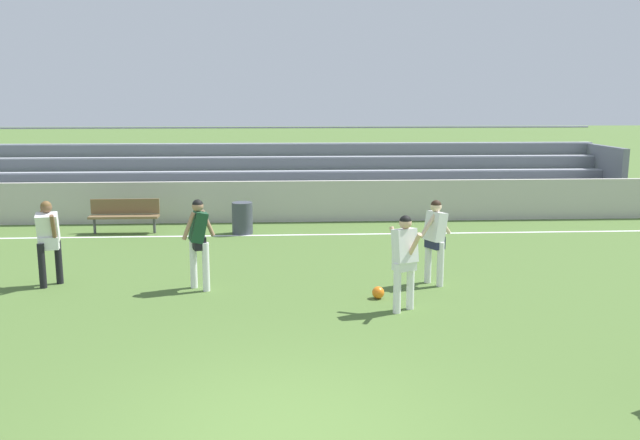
{
  "coord_description": "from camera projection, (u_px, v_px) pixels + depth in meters",
  "views": [
    {
      "loc": [
        0.03,
        -6.48,
        3.51
      ],
      "look_at": [
        0.79,
        6.71,
        1.07
      ],
      "focal_mm": 36.79,
      "sensor_mm": 36.0,
      "label": 1
    }
  ],
  "objects": [
    {
      "name": "field_line_sideline",
      "position": [
        282.0,
        235.0,
        17.15
      ],
      "size": [
        44.0,
        0.12,
        0.01
      ],
      "primitive_type": "cube",
      "color": "white",
      "rests_on": "ground"
    },
    {
      "name": "sideline_wall",
      "position": [
        282.0,
        201.0,
        18.93
      ],
      "size": [
        48.0,
        0.16,
        1.19
      ],
      "primitive_type": "cube",
      "color": "#BCB7AD",
      "rests_on": "ground"
    },
    {
      "name": "bench_near_bin",
      "position": [
        125.0,
        213.0,
        17.35
      ],
      "size": [
        1.8,
        0.4,
        0.9
      ],
      "color": "brown",
      "rests_on": "ground"
    },
    {
      "name": "player_dark_deep_cover",
      "position": [
        199.0,
        236.0,
        12.09
      ],
      "size": [
        0.59,
        0.46,
        1.7
      ],
      "color": "white",
      "rests_on": "ground"
    },
    {
      "name": "soccer_ball",
      "position": [
        378.0,
        293.0,
        11.69
      ],
      "size": [
        0.22,
        0.22,
        0.22
      ],
      "primitive_type": "sphere",
      "color": "orange",
      "rests_on": "ground"
    },
    {
      "name": "ground_plane",
      "position": [
        282.0,
        433.0,
        6.99
      ],
      "size": [
        160.0,
        160.0,
        0.0
      ],
      "primitive_type": "plane",
      "color": "#4C6B30"
    },
    {
      "name": "player_white_trailing_run",
      "position": [
        48.0,
        236.0,
        12.34
      ],
      "size": [
        0.45,
        0.6,
        1.64
      ],
      "color": "black",
      "rests_on": "ground"
    },
    {
      "name": "bleacher_stand",
      "position": [
        267.0,
        175.0,
        20.9
      ],
      "size": [
        22.27,
        2.98,
        2.59
      ],
      "color": "#9EA3AD",
      "rests_on": "ground"
    },
    {
      "name": "trash_bin",
      "position": [
        242.0,
        218.0,
        17.27
      ],
      "size": [
        0.54,
        0.54,
        0.84
      ],
      "primitive_type": "cylinder",
      "color": "#3D424C",
      "rests_on": "ground"
    },
    {
      "name": "player_white_pressing_high",
      "position": [
        405.0,
        255.0,
        10.85
      ],
      "size": [
        0.47,
        0.69,
        1.63
      ],
      "color": "white",
      "rests_on": "ground"
    },
    {
      "name": "player_white_wide_right",
      "position": [
        435.0,
        235.0,
        12.42
      ],
      "size": [
        0.72,
        0.48,
        1.64
      ],
      "color": "white",
      "rests_on": "ground"
    }
  ]
}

